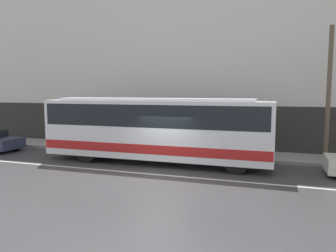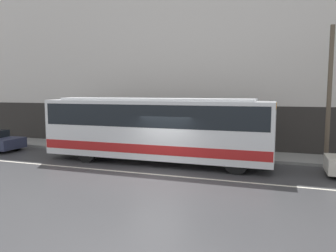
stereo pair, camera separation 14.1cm
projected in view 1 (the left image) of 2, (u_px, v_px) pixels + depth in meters
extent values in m
plane|color=#38383A|center=(158.00, 175.00, 14.46)|extent=(60.00, 60.00, 0.00)
cube|color=gray|center=(189.00, 152.00, 19.48)|extent=(60.00, 2.67, 0.14)
cube|color=silver|center=(195.00, 59.00, 20.28)|extent=(60.00, 0.30, 11.37)
cube|color=#2D2B28|center=(194.00, 127.00, 20.58)|extent=(60.00, 0.06, 2.80)
cube|color=beige|center=(158.00, 175.00, 14.46)|extent=(54.00, 0.14, 0.01)
cube|color=white|center=(156.00, 128.00, 16.74)|extent=(11.65, 2.48, 2.86)
cube|color=#B21E1E|center=(156.00, 145.00, 16.83)|extent=(11.59, 2.51, 0.45)
cube|color=black|center=(156.00, 115.00, 16.66)|extent=(11.30, 2.50, 1.09)
cube|color=orange|center=(275.00, 106.00, 14.79)|extent=(0.12, 1.86, 0.28)
cube|color=white|center=(156.00, 99.00, 16.58)|extent=(9.90, 2.11, 0.12)
cylinder|color=black|center=(236.00, 162.00, 14.52)|extent=(1.08, 0.28, 1.08)
cylinder|color=black|center=(241.00, 153.00, 16.56)|extent=(1.08, 0.28, 1.08)
cylinder|color=black|center=(87.00, 152.00, 16.93)|extent=(1.08, 0.28, 1.08)
cylinder|color=black|center=(107.00, 145.00, 18.97)|extent=(1.08, 0.28, 1.08)
cylinder|color=black|center=(17.00, 144.00, 20.74)|extent=(0.62, 0.20, 0.62)
cylinder|color=brown|center=(329.00, 95.00, 16.14)|extent=(0.22, 0.22, 6.71)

